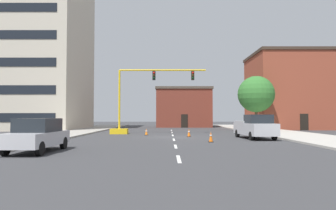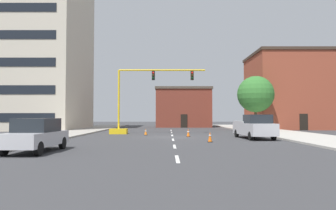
{
  "view_description": "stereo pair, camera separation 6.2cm",
  "coord_description": "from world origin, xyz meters",
  "px_view_note": "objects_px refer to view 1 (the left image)",
  "views": [
    {
      "loc": [
        -0.46,
        -27.27,
        1.84
      ],
      "look_at": [
        -0.55,
        3.96,
        3.01
      ],
      "focal_mm": 32.67,
      "sensor_mm": 36.0,
      "label": 1
    },
    {
      "loc": [
        -0.4,
        -27.27,
        1.84
      ],
      "look_at": [
        -0.55,
        3.96,
        3.01
      ],
      "focal_mm": 32.67,
      "sensor_mm": 36.0,
      "label": 2
    }
  ],
  "objects_px": {
    "tree_right_mid": "(257,94)",
    "traffic_signal_gantry": "(133,112)",
    "traffic_cone_roadside_a": "(212,137)",
    "traffic_cone_roadside_c": "(190,133)",
    "sedan_silver_near_left": "(38,135)",
    "pickup_truck_silver": "(256,127)",
    "traffic_cone_roadside_b": "(147,132)"
  },
  "relations": [
    {
      "from": "sedan_silver_near_left",
      "to": "traffic_signal_gantry",
      "type": "bearing_deg",
      "value": 79.73
    },
    {
      "from": "traffic_signal_gantry",
      "to": "traffic_cone_roadside_c",
      "type": "relative_size",
      "value": 13.82
    },
    {
      "from": "traffic_cone_roadside_c",
      "to": "sedan_silver_near_left",
      "type": "bearing_deg",
      "value": -126.12
    },
    {
      "from": "pickup_truck_silver",
      "to": "sedan_silver_near_left",
      "type": "distance_m",
      "value": 16.82
    },
    {
      "from": "traffic_cone_roadside_a",
      "to": "traffic_cone_roadside_b",
      "type": "relative_size",
      "value": 1.21
    },
    {
      "from": "traffic_cone_roadside_b",
      "to": "traffic_cone_roadside_c",
      "type": "relative_size",
      "value": 0.88
    },
    {
      "from": "sedan_silver_near_left",
      "to": "traffic_cone_roadside_c",
      "type": "bearing_deg",
      "value": 53.88
    },
    {
      "from": "sedan_silver_near_left",
      "to": "traffic_cone_roadside_a",
      "type": "xyz_separation_m",
      "value": [
        9.84,
        6.06,
        -0.51
      ]
    },
    {
      "from": "traffic_cone_roadside_a",
      "to": "traffic_cone_roadside_b",
      "type": "height_order",
      "value": "traffic_cone_roadside_a"
    },
    {
      "from": "tree_right_mid",
      "to": "traffic_cone_roadside_c",
      "type": "relative_size",
      "value": 9.66
    },
    {
      "from": "traffic_cone_roadside_a",
      "to": "tree_right_mid",
      "type": "bearing_deg",
      "value": 64.26
    },
    {
      "from": "traffic_cone_roadside_a",
      "to": "traffic_cone_roadside_c",
      "type": "height_order",
      "value": "traffic_cone_roadside_a"
    },
    {
      "from": "tree_right_mid",
      "to": "sedan_silver_near_left",
      "type": "height_order",
      "value": "tree_right_mid"
    },
    {
      "from": "traffic_signal_gantry",
      "to": "pickup_truck_silver",
      "type": "distance_m",
      "value": 13.06
    },
    {
      "from": "sedan_silver_near_left",
      "to": "traffic_cone_roadside_c",
      "type": "relative_size",
      "value": 6.24
    },
    {
      "from": "pickup_truck_silver",
      "to": "traffic_cone_roadside_b",
      "type": "height_order",
      "value": "pickup_truck_silver"
    },
    {
      "from": "tree_right_mid",
      "to": "traffic_cone_roadside_a",
      "type": "relative_size",
      "value": 9.11
    },
    {
      "from": "traffic_signal_gantry",
      "to": "traffic_cone_roadside_b",
      "type": "bearing_deg",
      "value": -51.46
    },
    {
      "from": "traffic_signal_gantry",
      "to": "tree_right_mid",
      "type": "xyz_separation_m",
      "value": [
        15.07,
        6.7,
        2.38
      ]
    },
    {
      "from": "tree_right_mid",
      "to": "traffic_cone_roadside_a",
      "type": "height_order",
      "value": "tree_right_mid"
    },
    {
      "from": "pickup_truck_silver",
      "to": "traffic_signal_gantry",
      "type": "bearing_deg",
      "value": 147.71
    },
    {
      "from": "tree_right_mid",
      "to": "sedan_silver_near_left",
      "type": "relative_size",
      "value": 1.55
    },
    {
      "from": "pickup_truck_silver",
      "to": "traffic_cone_roadside_a",
      "type": "distance_m",
      "value": 5.34
    },
    {
      "from": "tree_right_mid",
      "to": "traffic_cone_roadside_c",
      "type": "bearing_deg",
      "value": -129.96
    },
    {
      "from": "sedan_silver_near_left",
      "to": "traffic_cone_roadside_a",
      "type": "bearing_deg",
      "value": 31.62
    },
    {
      "from": "traffic_cone_roadside_a",
      "to": "traffic_cone_roadside_c",
      "type": "relative_size",
      "value": 1.06
    },
    {
      "from": "tree_right_mid",
      "to": "traffic_signal_gantry",
      "type": "bearing_deg",
      "value": -156.02
    },
    {
      "from": "traffic_signal_gantry",
      "to": "sedan_silver_near_left",
      "type": "height_order",
      "value": "traffic_signal_gantry"
    },
    {
      "from": "traffic_signal_gantry",
      "to": "pickup_truck_silver",
      "type": "xyz_separation_m",
      "value": [
        10.98,
        -6.94,
        -1.33
      ]
    },
    {
      "from": "tree_right_mid",
      "to": "traffic_cone_roadside_c",
      "type": "xyz_separation_m",
      "value": [
        -9.36,
        -11.18,
        -4.32
      ]
    },
    {
      "from": "sedan_silver_near_left",
      "to": "traffic_cone_roadside_c",
      "type": "xyz_separation_m",
      "value": [
        8.67,
        11.87,
        -0.53
      ]
    },
    {
      "from": "tree_right_mid",
      "to": "traffic_cone_roadside_b",
      "type": "relative_size",
      "value": 11.0
    }
  ]
}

